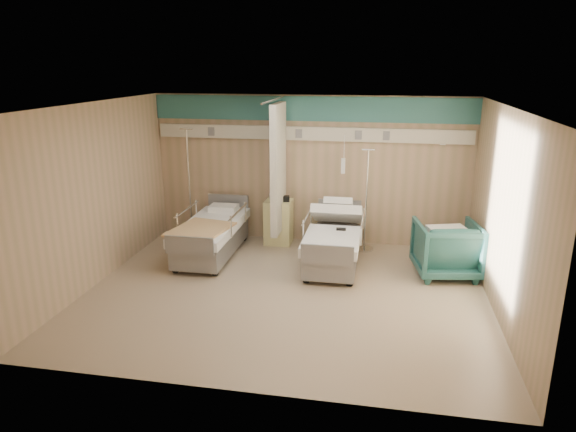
{
  "coord_description": "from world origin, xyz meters",
  "views": [
    {
      "loc": [
        1.34,
        -7.03,
        3.36
      ],
      "look_at": [
        -0.07,
        0.6,
        1.04
      ],
      "focal_mm": 32.0,
      "sensor_mm": 36.0,
      "label": 1
    }
  ],
  "objects": [
    {
      "name": "iv_stand_left",
      "position": [
        -2.34,
        2.25,
        0.45
      ],
      "size": [
        0.39,
        0.39,
        2.18
      ],
      "rotation": [
        0.0,
        0.0,
        -0.33
      ],
      "color": "silver",
      "rests_on": "ground"
    },
    {
      "name": "ground",
      "position": [
        0.0,
        0.0,
        0.0
      ],
      "size": [
        6.0,
        5.0,
        0.0
      ],
      "primitive_type": "cube",
      "color": "tan",
      "rests_on": "ground"
    },
    {
      "name": "toiletry_bag",
      "position": [
        -0.43,
        2.15,
        0.9
      ],
      "size": [
        0.22,
        0.16,
        0.11
      ],
      "primitive_type": "cube",
      "rotation": [
        0.0,
        0.0,
        0.22
      ],
      "color": "black",
      "rests_on": "bedside_cabinet"
    },
    {
      "name": "waffle_blanket",
      "position": [
        2.47,
        1.16,
        0.94
      ],
      "size": [
        0.73,
        0.69,
        0.07
      ],
      "primitive_type": "cube",
      "rotation": [
        0.0,
        0.0,
        3.43
      ],
      "color": "silver",
      "rests_on": "visitor_armchair"
    },
    {
      "name": "bedside_cabinet",
      "position": [
        -0.55,
        2.2,
        0.42
      ],
      "size": [
        0.5,
        0.48,
        0.85
      ],
      "primitive_type": "cube",
      "color": "#DDD68A",
      "rests_on": "ground"
    },
    {
      "name": "call_remote",
      "position": [
        0.72,
        1.28,
        0.65
      ],
      "size": [
        0.17,
        0.08,
        0.04
      ],
      "primitive_type": "cube",
      "rotation": [
        0.0,
        0.0,
        0.05
      ],
      "color": "black",
      "rests_on": "bed_right"
    },
    {
      "name": "iv_stand_right",
      "position": [
        1.1,
        2.11,
        0.39
      ],
      "size": [
        0.34,
        0.34,
        1.9
      ],
      "rotation": [
        0.0,
        0.0,
        0.3
      ],
      "color": "silver",
      "rests_on": "ground"
    },
    {
      "name": "room_walls",
      "position": [
        -0.03,
        0.25,
        1.86
      ],
      "size": [
        6.04,
        5.04,
        2.82
      ],
      "color": "tan",
      "rests_on": "ground"
    },
    {
      "name": "bed_right",
      "position": [
        0.6,
        1.3,
        0.32
      ],
      "size": [
        1.0,
        2.16,
        0.63
      ],
      "primitive_type": null,
      "color": "white",
      "rests_on": "ground"
    },
    {
      "name": "white_cup",
      "position": [
        -0.7,
        2.29,
        0.91
      ],
      "size": [
        0.09,
        0.09,
        0.12
      ],
      "primitive_type": "cylinder",
      "rotation": [
        0.0,
        0.0,
        -0.02
      ],
      "color": "white",
      "rests_on": "bedside_cabinet"
    },
    {
      "name": "visitor_armchair",
      "position": [
        2.45,
        1.16,
        0.45
      ],
      "size": [
        1.12,
        1.14,
        0.91
      ],
      "primitive_type": "imported",
      "rotation": [
        0.0,
        0.0,
        3.31
      ],
      "color": "#20504D",
      "rests_on": "ground"
    },
    {
      "name": "tan_blanket",
      "position": [
        -1.63,
        0.84,
        0.65
      ],
      "size": [
        1.03,
        1.2,
        0.04
      ],
      "primitive_type": "cube",
      "rotation": [
        0.0,
        0.0,
        -0.18
      ],
      "color": "tan",
      "rests_on": "bed_left"
    },
    {
      "name": "bed_left",
      "position": [
        -1.6,
        1.3,
        0.32
      ],
      "size": [
        1.0,
        2.16,
        0.63
      ],
      "primitive_type": null,
      "color": "white",
      "rests_on": "ground"
    }
  ]
}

